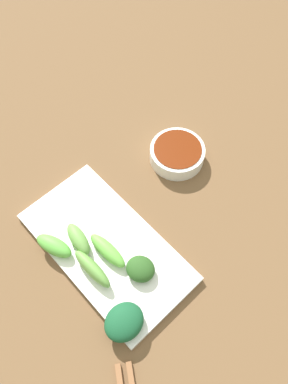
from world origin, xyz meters
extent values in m
cube|color=brown|center=(0.00, 0.00, 0.01)|extent=(2.10, 2.10, 0.02)
cylinder|color=white|center=(-0.15, -0.02, 0.04)|extent=(0.10, 0.10, 0.03)
cylinder|color=maroon|center=(-0.15, -0.02, 0.04)|extent=(0.09, 0.09, 0.02)
cube|color=white|center=(0.06, 0.03, 0.03)|extent=(0.15, 0.29, 0.01)
ellipsoid|color=#2A531F|center=(0.05, 0.10, 0.04)|extent=(0.05, 0.06, 0.02)
ellipsoid|color=#69A048|center=(0.09, -0.01, 0.04)|extent=(0.04, 0.07, 0.03)
ellipsoid|color=#67B544|center=(0.07, 0.04, 0.04)|extent=(0.03, 0.08, 0.02)
ellipsoid|color=#669E45|center=(0.10, 0.05, 0.05)|extent=(0.02, 0.08, 0.03)
ellipsoid|color=#5EB442|center=(0.12, -0.03, 0.04)|extent=(0.05, 0.07, 0.02)
ellipsoid|color=#18522F|center=(0.12, 0.14, 0.05)|extent=(0.06, 0.05, 0.03)
camera|label=1|loc=(0.17, 0.23, 0.61)|focal=35.10mm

